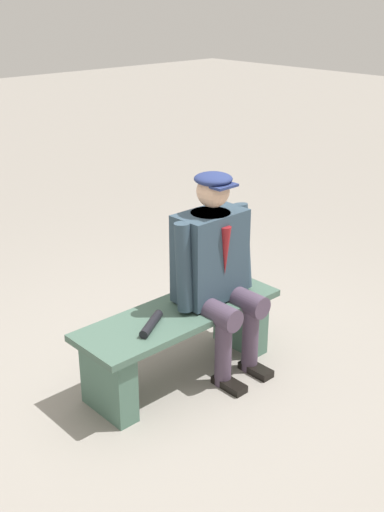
% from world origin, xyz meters
% --- Properties ---
extents(ground_plane, '(30.00, 30.00, 0.00)m').
position_xyz_m(ground_plane, '(0.00, 0.00, 0.00)').
color(ground_plane, gray).
extents(bench, '(1.42, 0.47, 0.48)m').
position_xyz_m(bench, '(0.00, 0.00, 0.31)').
color(bench, '#436052').
rests_on(bench, ground).
extents(seated_man, '(0.64, 0.57, 1.34)m').
position_xyz_m(seated_man, '(-0.26, 0.05, 0.74)').
color(seated_man, '#2F4251').
rests_on(seated_man, ground).
extents(rolled_magazine, '(0.27, 0.19, 0.05)m').
position_xyz_m(rolled_magazine, '(0.27, 0.05, 0.51)').
color(rolled_magazine, black).
rests_on(rolled_magazine, bench).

